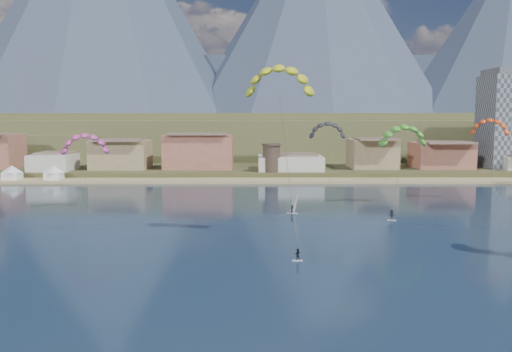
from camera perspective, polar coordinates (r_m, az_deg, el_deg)
The scene contains 13 objects.
ground at distance 51.92m, azimuth 0.14°, elevation -15.11°, with size 2400.00×2400.00×0.00m, color black.
beach at distance 155.43m, azimuth -0.11°, elevation -0.50°, with size 2200.00×12.00×0.90m.
land at distance 608.59m, azimuth -0.20°, elevation 4.66°, with size 2200.00×900.00×4.00m.
foothills at distance 281.85m, azimuth 4.41°, elevation 4.40°, with size 940.00×210.00×18.00m.
mountain_ridge at distance 881.87m, azimuth -1.19°, elevation 15.01°, with size 2060.00×480.00×400.00m.
town at distance 175.20m, azimuth -13.33°, elevation 2.66°, with size 400.00×24.00×12.00m.
watchtower at distance 162.87m, azimuth 1.65°, elevation 1.98°, with size 5.82×5.82×8.60m.
kitesurfer_yellow at distance 80.39m, azimuth 2.51°, elevation 10.48°, with size 11.25×14.32×27.82m.
kitesurfer_green at distance 116.63m, azimuth 15.31°, elevation 4.46°, with size 12.25×18.90×21.47m.
distant_kite_pink at distance 112.04m, azimuth -17.65°, elevation 3.65°, with size 10.20×7.08×17.45m.
distant_kite_dark at distance 129.65m, azimuth 7.57°, elevation 5.12°, with size 9.39×6.27×19.14m.
distant_kite_orange at distance 129.20m, azimuth 23.52°, elevation 5.07°, with size 9.02×7.22×19.91m.
windsurfer at distance 105.33m, azimuth 3.92°, elevation -3.31°, with size 2.30×2.52×3.91m.
Camera 1 is at (-0.32, -48.29, 19.09)m, focal length 37.80 mm.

